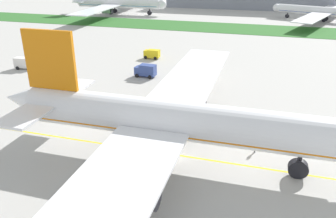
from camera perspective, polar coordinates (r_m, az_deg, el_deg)
The scene contains 10 objects.
ground_plane at distance 49.52m, azimuth 1.16°, elevation -7.99°, with size 600.00×600.00×0.00m, color #ADAAA5.
apron_taxi_line at distance 49.97m, azimuth 1.32°, elevation -7.67°, with size 280.00×0.36×0.01m, color yellow.
grass_median_strip at distance 147.37m, azimuth 12.23°, elevation 12.97°, with size 320.00×24.00×0.10m, color #2D6628.
airliner_foreground at distance 46.60m, azimuth 0.19°, elevation -1.92°, with size 52.95×83.84×17.26m.
ground_crew_wingwalker_port at distance 51.70m, azimuth 14.38°, elevation -5.96°, with size 0.29×0.62×1.76m.
service_truck_baggage_loader at distance 98.77m, azimuth -2.70°, elevation 9.22°, with size 4.51×2.47×2.59m.
service_truck_fuel_bowser at distance 82.69m, azimuth -3.74°, elevation 6.46°, with size 5.17×2.83×3.05m.
service_truck_catering_van at distance 96.30m, azimuth -22.85°, elevation 7.10°, with size 5.31×2.89×2.95m.
parked_airliner_far_left at distance 187.33m, azimuth -8.49°, elevation 17.07°, with size 52.41×84.00×15.87m.
parked_airliner_far_centre at distance 177.80m, azimuth 24.21°, elevation 14.66°, with size 42.99×70.87×12.77m.
Camera 1 is at (10.99, -40.72, 25.94)m, focal length 36.51 mm.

